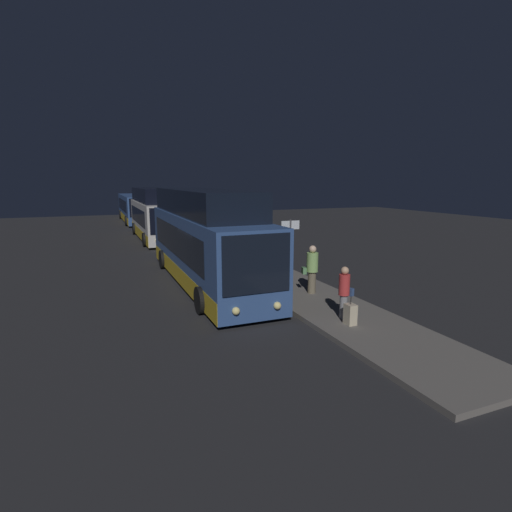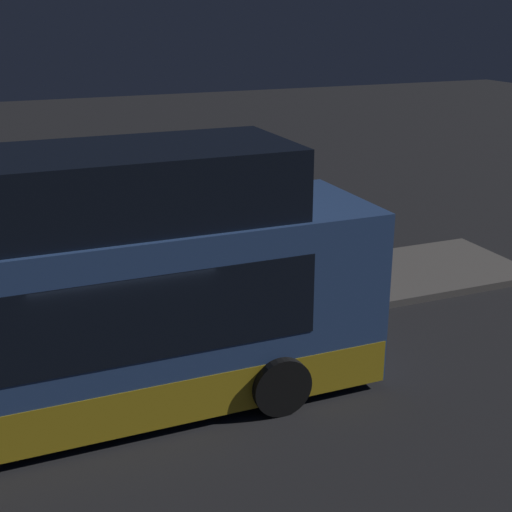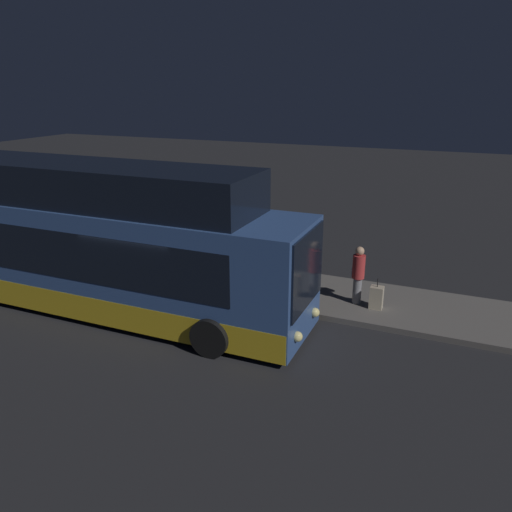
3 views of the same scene
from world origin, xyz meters
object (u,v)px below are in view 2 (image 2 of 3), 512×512
object	(u,v)px
passenger_waiting	(314,251)
sign_post	(11,235)
suitcase	(340,276)
passenger_boarding	(176,257)

from	to	relation	value
passenger_waiting	sign_post	bearing A→B (deg)	150.50
suitcase	sign_post	distance (m)	6.69
passenger_waiting	sign_post	world-z (taller)	sign_post
passenger_boarding	sign_post	xyz separation A→B (m)	(-3.04, 0.63, 0.64)
passenger_boarding	passenger_waiting	distance (m)	2.87
passenger_waiting	suitcase	size ratio (longest dim) A/B	1.90
passenger_waiting	passenger_boarding	bearing A→B (deg)	151.44
passenger_waiting	suitcase	xyz separation A→B (m)	(0.57, -0.16, -0.58)
suitcase	sign_post	world-z (taller)	sign_post
passenger_boarding	sign_post	size ratio (longest dim) A/B	0.73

